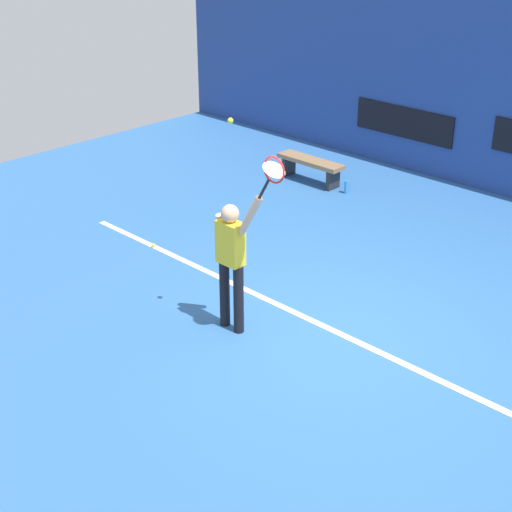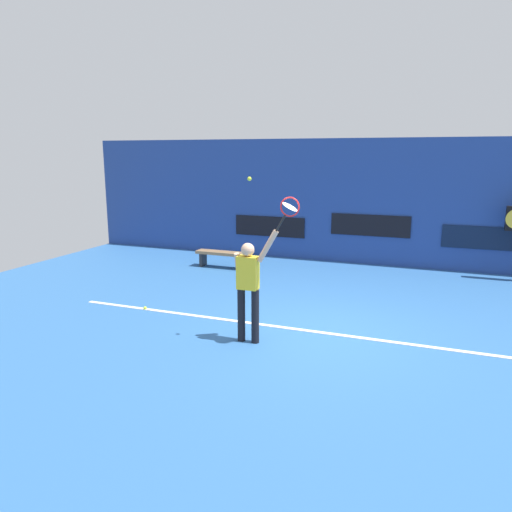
{
  "view_description": "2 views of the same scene",
  "coord_description": "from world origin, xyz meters",
  "px_view_note": "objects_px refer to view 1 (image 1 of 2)",
  "views": [
    {
      "loc": [
        5.04,
        -6.6,
        5.1
      ],
      "look_at": [
        -0.85,
        -0.53,
        0.97
      ],
      "focal_mm": 53.63,
      "sensor_mm": 36.0,
      "label": 1
    },
    {
      "loc": [
        1.91,
        -7.96,
        3.11
      ],
      "look_at": [
        -0.96,
        -0.58,
        1.43
      ],
      "focal_mm": 34.11,
      "sensor_mm": 36.0,
      "label": 2
    }
  ],
  "objects_px": {
    "tennis_racket": "(273,172)",
    "court_bench": "(311,165)",
    "spare_ball": "(154,246)",
    "tennis_ball": "(230,121)",
    "tennis_player": "(231,257)",
    "water_bottle": "(346,187)"
  },
  "relations": [
    {
      "from": "tennis_racket",
      "to": "court_bench",
      "type": "xyz_separation_m",
      "value": [
        -3.44,
        4.76,
        -1.93
      ]
    },
    {
      "from": "tennis_racket",
      "to": "tennis_ball",
      "type": "bearing_deg",
      "value": -179.83
    },
    {
      "from": "water_bottle",
      "to": "spare_ball",
      "type": "distance_m",
      "value": 4.0
    },
    {
      "from": "tennis_racket",
      "to": "water_bottle",
      "type": "height_order",
      "value": "tennis_racket"
    },
    {
      "from": "tennis_player",
      "to": "court_bench",
      "type": "bearing_deg",
      "value": 120.16
    },
    {
      "from": "spare_ball",
      "to": "tennis_player",
      "type": "bearing_deg",
      "value": -17.39
    },
    {
      "from": "tennis_ball",
      "to": "water_bottle",
      "type": "height_order",
      "value": "tennis_ball"
    },
    {
      "from": "tennis_ball",
      "to": "tennis_racket",
      "type": "bearing_deg",
      "value": 0.17
    },
    {
      "from": "court_bench",
      "to": "spare_ball",
      "type": "relative_size",
      "value": 20.59
    },
    {
      "from": "court_bench",
      "to": "spare_ball",
      "type": "xyz_separation_m",
      "value": [
        0.16,
        -3.94,
        -0.3
      ]
    },
    {
      "from": "tennis_ball",
      "to": "water_bottle",
      "type": "relative_size",
      "value": 0.28
    },
    {
      "from": "tennis_player",
      "to": "spare_ball",
      "type": "xyz_separation_m",
      "value": [
        -2.6,
        0.81,
        -0.98
      ]
    },
    {
      "from": "court_bench",
      "to": "water_bottle",
      "type": "relative_size",
      "value": 5.83
    },
    {
      "from": "tennis_player",
      "to": "tennis_ball",
      "type": "bearing_deg",
      "value": -13.88
    },
    {
      "from": "tennis_player",
      "to": "tennis_racket",
      "type": "height_order",
      "value": "tennis_racket"
    },
    {
      "from": "tennis_racket",
      "to": "spare_ball",
      "type": "distance_m",
      "value": 4.05
    },
    {
      "from": "tennis_racket",
      "to": "tennis_ball",
      "type": "xyz_separation_m",
      "value": [
        -0.65,
        -0.0,
        0.45
      ]
    },
    {
      "from": "tennis_player",
      "to": "tennis_racket",
      "type": "xyz_separation_m",
      "value": [
        0.68,
        -0.0,
        1.26
      ]
    },
    {
      "from": "tennis_player",
      "to": "tennis_racket",
      "type": "distance_m",
      "value": 1.43
    },
    {
      "from": "spare_ball",
      "to": "court_bench",
      "type": "bearing_deg",
      "value": 92.36
    },
    {
      "from": "water_bottle",
      "to": "spare_ball",
      "type": "relative_size",
      "value": 3.53
    },
    {
      "from": "water_bottle",
      "to": "court_bench",
      "type": "bearing_deg",
      "value": 180.0
    }
  ]
}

